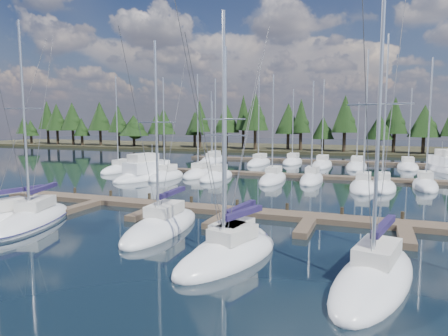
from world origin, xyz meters
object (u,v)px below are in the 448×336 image
at_px(motor_yacht_right, 444,167).
at_px(main_dock, 230,213).
at_px(front_sailboat_5, 374,278).
at_px(front_sailboat_0, 0,221).
at_px(front_sailboat_3, 229,255).
at_px(front_sailboat_2, 162,226).
at_px(front_sailboat_1, 34,220).
at_px(motor_yacht_left, 147,174).
at_px(front_sailboat_4, 229,249).

bearing_deg(motor_yacht_right, main_dock, -118.00).
bearing_deg(front_sailboat_5, front_sailboat_0, 176.30).
bearing_deg(main_dock, front_sailboat_3, -70.61).
height_order(front_sailboat_0, front_sailboat_2, front_sailboat_0).
relative_size(main_dock, front_sailboat_3, 3.38).
xyz_separation_m(front_sailboat_1, motor_yacht_left, (-4.39, 21.81, 0.27)).
height_order(front_sailboat_1, front_sailboat_5, front_sailboat_1).
relative_size(front_sailboat_3, front_sailboat_4, 1.13).
distance_m(front_sailboat_4, motor_yacht_left, 30.05).
xyz_separation_m(front_sailboat_3, motor_yacht_left, (-19.60, 24.00, 0.27)).
distance_m(front_sailboat_2, motor_yacht_right, 47.85).
xyz_separation_m(front_sailboat_1, front_sailboat_4, (14.89, -1.24, -0.01)).
height_order(main_dock, front_sailboat_3, front_sailboat_3).
bearing_deg(main_dock, front_sailboat_1, -149.21).
bearing_deg(front_sailboat_5, front_sailboat_4, 168.41).
relative_size(front_sailboat_1, motor_yacht_right, 1.34).
distance_m(main_dock, front_sailboat_0, 16.06).
bearing_deg(front_sailboat_3, motor_yacht_left, 129.24).
relative_size(front_sailboat_0, front_sailboat_1, 0.97).
height_order(front_sailboat_4, front_sailboat_5, front_sailboat_5).
height_order(front_sailboat_1, motor_yacht_left, front_sailboat_1).
bearing_deg(front_sailboat_2, front_sailboat_4, -26.36).
bearing_deg(front_sailboat_3, front_sailboat_5, -4.47).
xyz_separation_m(front_sailboat_2, front_sailboat_4, (5.66, -2.80, -0.01)).
xyz_separation_m(main_dock, motor_yacht_right, (19.57, 36.80, 0.35)).
xyz_separation_m(main_dock, front_sailboat_5, (10.22, -9.84, 0.08)).
bearing_deg(front_sailboat_1, motor_yacht_right, 54.34).
xyz_separation_m(front_sailboat_4, motor_yacht_left, (-19.28, 23.05, 0.29)).
height_order(main_dock, motor_yacht_right, motor_yacht_right).
height_order(main_dock, front_sailboat_1, front_sailboat_1).
bearing_deg(front_sailboat_3, motor_yacht_right, 70.53).
distance_m(front_sailboat_1, motor_yacht_right, 54.04).
distance_m(front_sailboat_0, front_sailboat_2, 11.38).
distance_m(main_dock, front_sailboat_4, 8.86).
relative_size(main_dock, motor_yacht_right, 4.10).
relative_size(main_dock, front_sailboat_0, 3.16).
bearing_deg(front_sailboat_5, front_sailboat_1, 172.97).
xyz_separation_m(front_sailboat_1, front_sailboat_5, (22.16, -2.73, 0.00)).
height_order(front_sailboat_0, front_sailboat_1, front_sailboat_1).
bearing_deg(front_sailboat_0, main_dock, 31.09).
xyz_separation_m(front_sailboat_0, motor_yacht_left, (-2.57, 22.99, 0.27)).
height_order(main_dock, front_sailboat_5, front_sailboat_5).
xyz_separation_m(front_sailboat_0, front_sailboat_5, (23.98, -1.55, -0.00)).
distance_m(front_sailboat_5, motor_yacht_right, 47.57).
relative_size(front_sailboat_0, front_sailboat_4, 1.21).
xyz_separation_m(front_sailboat_0, motor_yacht_right, (33.32, 45.09, 0.26)).
bearing_deg(main_dock, front_sailboat_0, -148.91).
bearing_deg(front_sailboat_2, front_sailboat_1, -170.39).
relative_size(front_sailboat_3, motor_yacht_left, 1.20).
distance_m(front_sailboat_1, motor_yacht_left, 22.25).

